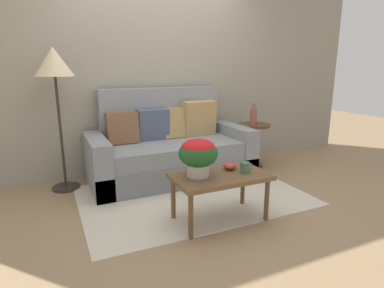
{
  "coord_description": "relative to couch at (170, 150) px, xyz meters",
  "views": [
    {
      "loc": [
        -1.36,
        -2.98,
        1.38
      ],
      "look_at": [
        -0.0,
        -0.04,
        0.58
      ],
      "focal_mm": 29.83,
      "sensor_mm": 36.0,
      "label": 1
    }
  ],
  "objects": [
    {
      "name": "ground_plane",
      "position": [
        -0.0,
        -0.64,
        -0.35
      ],
      "size": [
        14.0,
        14.0,
        0.0
      ],
      "primitive_type": "plane",
      "color": "#997A56"
    },
    {
      "name": "wall_back",
      "position": [
        -0.0,
        0.48,
        1.14
      ],
      "size": [
        6.4,
        0.12,
        2.98
      ],
      "primitive_type": "cube",
      "color": "gray",
      "rests_on": "ground"
    },
    {
      "name": "area_rug",
      "position": [
        -0.0,
        -0.68,
        -0.34
      ],
      "size": [
        2.34,
        1.61,
        0.01
      ],
      "primitive_type": "cube",
      "color": "beige",
      "rests_on": "ground"
    },
    {
      "name": "couch",
      "position": [
        0.0,
        0.0,
        0.0
      ],
      "size": [
        1.98,
        0.9,
        1.11
      ],
      "color": "slate",
      "rests_on": "ground"
    },
    {
      "name": "coffee_table",
      "position": [
        -0.0,
        -1.28,
        0.04
      ],
      "size": [
        0.86,
        0.49,
        0.44
      ],
      "color": "brown",
      "rests_on": "ground"
    },
    {
      "name": "side_table",
      "position": [
        1.21,
        -0.07,
        0.07
      ],
      "size": [
        0.45,
        0.45,
        0.6
      ],
      "color": "#4C331E",
      "rests_on": "ground"
    },
    {
      "name": "floor_lamp",
      "position": [
        -1.24,
        0.12,
        0.99
      ],
      "size": [
        0.41,
        0.41,
        1.58
      ],
      "color": "#2D2823",
      "rests_on": "ground"
    },
    {
      "name": "potted_plant",
      "position": [
        -0.2,
        -1.24,
        0.29
      ],
      "size": [
        0.34,
        0.34,
        0.33
      ],
      "color": "#B7B2A8",
      "rests_on": "coffee_table"
    },
    {
      "name": "coffee_mug",
      "position": [
        0.23,
        -1.33,
        0.14
      ],
      "size": [
        0.13,
        0.08,
        0.1
      ],
      "color": "#3D664C",
      "rests_on": "coffee_table"
    },
    {
      "name": "snack_bowl",
      "position": [
        0.15,
        -1.19,
        0.13
      ],
      "size": [
        0.13,
        0.13,
        0.07
      ],
      "color": "#B2382D",
      "rests_on": "coffee_table"
    },
    {
      "name": "table_vase",
      "position": [
        1.2,
        -0.07,
        0.37
      ],
      "size": [
        0.09,
        0.09,
        0.28
      ],
      "color": "#934C42",
      "rests_on": "side_table"
    }
  ]
}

